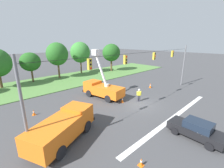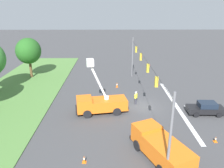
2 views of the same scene
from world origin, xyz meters
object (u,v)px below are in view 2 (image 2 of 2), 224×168
object	(u,v)px
utility_truck_bucket_lift	(100,103)
utility_truck_support_near	(160,146)
tree_east_end	(28,51)
traffic_cone_mid_right	(216,139)
road_worker	(136,97)
traffic_cone_foreground_right	(127,107)
sedan_black	(206,108)
traffic_cone_foreground_left	(117,85)
traffic_cone_mid_left	(84,159)

from	to	relation	value
utility_truck_bucket_lift	utility_truck_support_near	xyz separation A→B (m)	(-8.67, -5.37, -0.10)
tree_east_end	utility_truck_support_near	xyz separation A→B (m)	(-23.02, -18.58, -3.68)
traffic_cone_mid_right	road_worker	bearing A→B (deg)	37.34
road_worker	traffic_cone_foreground_right	size ratio (longest dim) A/B	2.26
utility_truck_bucket_lift	sedan_black	distance (m)	12.79
utility_truck_support_near	traffic_cone_mid_right	world-z (taller)	utility_truck_support_near
traffic_cone_foreground_right	utility_truck_bucket_lift	bearing A→B (deg)	100.51
tree_east_end	traffic_cone_foreground_right	xyz separation A→B (m)	(-13.72, -16.58, -4.54)
sedan_black	traffic_cone_mid_right	size ratio (longest dim) A/B	7.31
sedan_black	road_worker	size ratio (longest dim) A/B	2.46
utility_truck_support_near	traffic_cone_foreground_right	distance (m)	9.55
tree_east_end	utility_truck_support_near	world-z (taller)	tree_east_end
tree_east_end	traffic_cone_foreground_left	distance (m)	17.06
road_worker	tree_east_end	bearing A→B (deg)	56.48
traffic_cone_foreground_right	traffic_cone_foreground_left	bearing A→B (deg)	6.93
traffic_cone_foreground_left	traffic_cone_mid_left	distance (m)	18.39
utility_truck_support_near	utility_truck_bucket_lift	bearing A→B (deg)	31.78
tree_east_end	traffic_cone_foreground_left	size ratio (longest dim) A/B	8.75
tree_east_end	road_worker	distance (m)	21.77
sedan_black	road_worker	xyz separation A→B (m)	(3.02, 8.13, 0.21)
tree_east_end	traffic_cone_mid_left	world-z (taller)	tree_east_end
tree_east_end	traffic_cone_mid_right	world-z (taller)	tree_east_end
utility_truck_support_near	sedan_black	size ratio (longest dim) A/B	1.53
utility_truck_support_near	traffic_cone_foreground_right	size ratio (longest dim) A/B	8.52
utility_truck_support_near	traffic_cone_mid_right	size ratio (longest dim) A/B	11.18
utility_truck_support_near	road_worker	bearing A→B (deg)	3.74
tree_east_end	utility_truck_support_near	bearing A→B (deg)	-141.09
sedan_black	utility_truck_support_near	bearing A→B (deg)	137.85
traffic_cone_foreground_right	traffic_cone_mid_left	world-z (taller)	traffic_cone_foreground_right
traffic_cone_foreground_right	traffic_cone_mid_right	xyz separation A→B (m)	(-6.91, -8.00, -0.11)
utility_truck_support_near	traffic_cone_foreground_left	world-z (taller)	utility_truck_support_near
sedan_black	road_worker	distance (m)	8.68
utility_truck_bucket_lift	traffic_cone_mid_left	xyz separation A→B (m)	(-9.10, 1.01, -1.02)
tree_east_end	traffic_cone_mid_right	bearing A→B (deg)	-130.02
sedan_black	traffic_cone_mid_right	distance (m)	5.98
utility_truck_support_near	traffic_cone_mid_left	bearing A→B (deg)	93.82
utility_truck_bucket_lift	road_worker	xyz separation A→B (m)	(2.52, -4.64, -0.34)
tree_east_end	sedan_black	xyz separation A→B (m)	(-14.85, -25.98, -4.14)
utility_truck_bucket_lift	traffic_cone_foreground_left	xyz separation A→B (m)	(8.98, -2.35, -0.93)
road_worker	traffic_cone_foreground_right	xyz separation A→B (m)	(-1.90, 1.28, -0.61)
utility_truck_support_near	road_worker	size ratio (longest dim) A/B	3.77
utility_truck_bucket_lift	traffic_cone_foreground_right	bearing A→B (deg)	-79.49
utility_truck_bucket_lift	traffic_cone_foreground_right	world-z (taller)	utility_truck_bucket_lift
sedan_black	traffic_cone_mid_right	xyz separation A→B (m)	(-5.79, 1.41, -0.51)
traffic_cone_foreground_right	traffic_cone_mid_left	bearing A→B (deg)	155.77
sedan_black	traffic_cone_mid_right	bearing A→B (deg)	166.32
tree_east_end	sedan_black	distance (m)	30.21
utility_truck_bucket_lift	traffic_cone_mid_right	bearing A→B (deg)	-118.96
road_worker	traffic_cone_mid_right	xyz separation A→B (m)	(-8.81, -6.72, -0.72)
traffic_cone_foreground_right	traffic_cone_mid_right	world-z (taller)	traffic_cone_foreground_right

